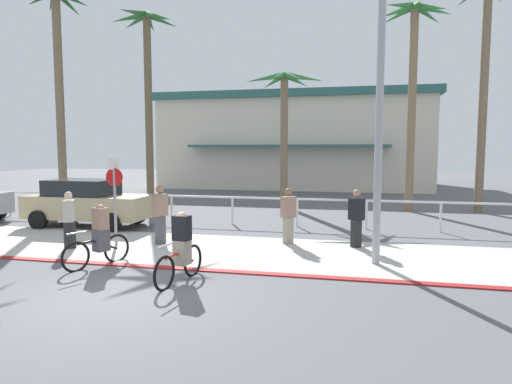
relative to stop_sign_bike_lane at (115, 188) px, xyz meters
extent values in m
plane|color=#5B5B60|center=(2.29, 5.79, -1.68)|extent=(80.00, 80.00, 0.00)
cube|color=beige|center=(2.29, -0.01, -1.67)|extent=(44.00, 4.00, 0.02)
cube|color=maroon|center=(2.29, -2.01, -1.66)|extent=(44.00, 0.24, 0.03)
cube|color=beige|center=(2.26, 23.57, 1.43)|extent=(18.75, 11.56, 6.21)
cube|color=#2D605B|center=(2.26, 23.57, 4.79)|extent=(19.35, 12.16, 0.50)
cube|color=#2D605B|center=(2.26, 17.29, 1.32)|extent=(13.13, 1.20, 0.16)
cylinder|color=white|center=(2.29, 4.29, -0.68)|extent=(19.34, 0.08, 0.08)
cylinder|color=white|center=(-7.38, 4.29, -1.18)|extent=(0.08, 0.08, 1.00)
cylinder|color=white|center=(-4.96, 4.29, -1.18)|extent=(0.08, 0.08, 1.00)
cylinder|color=white|center=(-2.55, 4.29, -1.18)|extent=(0.08, 0.08, 1.00)
cylinder|color=white|center=(-0.13, 4.29, -1.18)|extent=(0.08, 0.08, 1.00)
cylinder|color=white|center=(2.29, 4.29, -1.18)|extent=(0.08, 0.08, 1.00)
cylinder|color=white|center=(4.71, 4.29, -1.18)|extent=(0.08, 0.08, 1.00)
cylinder|color=white|center=(7.13, 4.29, -1.18)|extent=(0.08, 0.08, 1.00)
cylinder|color=white|center=(9.54, 4.29, -1.18)|extent=(0.08, 0.08, 1.00)
cylinder|color=gray|center=(0.00, 0.00, -0.58)|extent=(0.08, 0.08, 2.20)
cube|color=white|center=(0.00, 0.00, 0.70)|extent=(0.04, 0.56, 0.36)
cylinder|color=red|center=(0.00, 0.00, 0.30)|extent=(0.52, 0.03, 0.52)
cylinder|color=#9EA0A5|center=(7.25, -0.58, 2.07)|extent=(0.18, 0.18, 7.50)
cylinder|color=#756047|center=(-5.97, 5.88, 3.08)|extent=(0.36, 0.36, 9.51)
cone|color=#235B2D|center=(-5.97, 6.74, 7.56)|extent=(0.32, 1.83, 0.84)
cone|color=#235B2D|center=(-6.60, 6.50, 7.64)|extent=(1.52, 1.52, 0.69)
cylinder|color=brown|center=(-3.08, 8.55, 2.89)|extent=(0.36, 0.36, 9.13)
cone|color=#2D6B33|center=(-2.46, 8.55, 7.29)|extent=(1.31, 0.32, 0.62)
cone|color=#2D6B33|center=(-2.56, 9.20, 7.28)|extent=(1.32, 1.54, 0.64)
cone|color=#2D6B33|center=(-3.24, 9.27, 7.25)|extent=(0.66, 1.59, 0.71)
cone|color=#2D6B33|center=(-3.84, 8.92, 7.26)|extent=(1.72, 1.05, 0.69)
cone|color=#2D6B33|center=(-3.81, 8.20, 7.22)|extent=(1.68, 1.03, 0.76)
cone|color=#2D6B33|center=(-3.29, 7.64, 7.31)|extent=(0.74, 1.95, 0.59)
cone|color=#2D6B33|center=(-2.61, 7.97, 7.24)|extent=(1.23, 1.43, 0.72)
cylinder|color=#756047|center=(3.34, 9.74, 1.47)|extent=(0.36, 0.36, 6.29)
cone|color=#387F3D|center=(4.26, 9.74, 4.44)|extent=(1.90, 0.32, 0.67)
cone|color=#387F3D|center=(3.81, 10.33, 4.41)|extent=(1.25, 1.45, 0.71)
cone|color=#387F3D|center=(3.16, 10.52, 4.34)|extent=(0.69, 1.74, 0.84)
cone|color=#387F3D|center=(2.78, 10.01, 4.35)|extent=(1.37, 0.88, 0.82)
cone|color=#387F3D|center=(2.49, 9.33, 4.41)|extent=(1.89, 1.13, 0.72)
cone|color=#387F3D|center=(3.16, 8.99, 4.40)|extent=(0.67, 1.66, 0.73)
cone|color=#387F3D|center=(3.89, 9.04, 4.37)|extent=(1.41, 1.65, 0.80)
cylinder|color=#846B4C|center=(9.08, 9.43, 2.80)|extent=(0.36, 0.36, 8.96)
cone|color=#387F3D|center=(9.85, 9.43, 7.04)|extent=(1.63, 0.32, 0.78)
cone|color=#387F3D|center=(9.69, 10.04, 7.03)|extent=(1.51, 1.51, 0.80)
cone|color=#387F3D|center=(9.08, 10.04, 7.05)|extent=(0.32, 1.32, 0.75)
cone|color=#387F3D|center=(8.44, 10.07, 7.11)|extent=(1.54, 1.54, 0.66)
cone|color=#387F3D|center=(8.34, 9.43, 7.07)|extent=(1.56, 0.32, 0.72)
cone|color=#387F3D|center=(8.43, 8.79, 7.15)|extent=(1.55, 1.55, 0.58)
cone|color=#387F3D|center=(9.08, 8.55, 7.10)|extent=(0.32, 1.84, 0.67)
cone|color=#387F3D|center=(9.64, 8.88, 7.01)|extent=(1.42, 1.42, 0.84)
cylinder|color=#756047|center=(12.05, 9.77, 3.25)|extent=(0.36, 0.36, 9.85)
cube|color=tan|center=(-2.62, 2.69, -0.95)|extent=(4.40, 1.80, 0.80)
cube|color=#1E2328|center=(-2.87, 2.69, -0.27)|extent=(2.29, 1.58, 0.56)
cylinder|color=black|center=(-1.21, 3.59, -1.35)|extent=(0.66, 0.22, 0.66)
cylinder|color=black|center=(-1.21, 1.79, -1.35)|extent=(0.66, 0.22, 0.66)
cylinder|color=black|center=(-4.03, 3.59, -1.35)|extent=(0.66, 0.22, 0.66)
cylinder|color=black|center=(-4.03, 1.79, -1.35)|extent=(0.66, 0.22, 0.66)
torus|color=black|center=(0.56, -2.72, -1.35)|extent=(0.35, 0.68, 0.72)
torus|color=black|center=(1.01, -1.71, -1.35)|extent=(0.35, 0.68, 0.72)
cylinder|color=black|center=(0.88, -2.02, -1.20)|extent=(0.33, 0.65, 0.35)
cylinder|color=black|center=(0.66, -2.50, -1.06)|extent=(0.20, 0.37, 0.07)
cylinder|color=black|center=(0.84, -2.11, -1.13)|extent=(0.05, 0.05, 0.44)
cylinder|color=silver|center=(0.58, -2.67, -0.80)|extent=(0.24, 0.47, 0.04)
cube|color=#4C4C51|center=(0.84, -2.11, -1.07)|extent=(0.39, 0.41, 0.52)
cube|color=#93705B|center=(0.84, -2.11, -0.55)|extent=(0.42, 0.38, 0.52)
sphere|color=#9E7556|center=(0.84, -2.11, -0.32)|extent=(0.22, 0.22, 0.22)
torus|color=black|center=(3.10, -3.53, -1.35)|extent=(0.18, 0.72, 0.72)
torus|color=black|center=(3.28, -2.44, -1.35)|extent=(0.18, 0.72, 0.72)
cylinder|color=red|center=(3.23, -2.77, -1.20)|extent=(0.17, 0.69, 0.35)
cylinder|color=red|center=(3.14, -3.29, -1.06)|extent=(0.11, 0.39, 0.07)
cylinder|color=red|center=(3.21, -2.86, -1.13)|extent=(0.05, 0.05, 0.44)
cylinder|color=silver|center=(3.10, -3.48, -0.80)|extent=(0.12, 0.50, 0.04)
cube|color=gray|center=(3.21, -2.86, -1.07)|extent=(0.33, 0.36, 0.52)
cube|color=black|center=(3.21, -2.86, -0.55)|extent=(0.38, 0.31, 0.52)
sphere|color=#D6A884|center=(3.21, -2.86, -0.32)|extent=(0.22, 0.22, 0.22)
cylinder|color=gray|center=(4.84, 1.27, -1.28)|extent=(0.45, 0.45, 0.79)
cube|color=#93705B|center=(4.84, 1.27, -0.58)|extent=(0.47, 0.46, 0.61)
sphere|color=brown|center=(4.84, 1.27, -0.14)|extent=(0.22, 0.22, 0.22)
cylinder|color=#232326|center=(-1.03, -0.68, -1.29)|extent=(0.42, 0.42, 0.77)
cube|color=#B7B2A8|center=(-1.03, -0.68, -0.61)|extent=(0.40, 0.47, 0.59)
sphere|color=beige|center=(-1.03, -0.68, -0.18)|extent=(0.21, 0.21, 0.21)
cylinder|color=#4C4C51|center=(1.19, 0.42, -1.26)|extent=(0.44, 0.44, 0.84)
cube|color=#93705B|center=(1.19, 0.42, -0.52)|extent=(0.44, 0.48, 0.64)
sphere|color=#9E7556|center=(1.19, 0.42, -0.05)|extent=(0.23, 0.23, 0.23)
cylinder|color=#232326|center=(6.78, 1.24, -1.28)|extent=(0.45, 0.45, 0.79)
cube|color=black|center=(6.78, 1.24, -0.58)|extent=(0.48, 0.45, 0.61)
sphere|color=#9E7556|center=(6.78, 1.24, -0.14)|extent=(0.22, 0.22, 0.22)
camera|label=1|loc=(6.75, -11.50, 1.09)|focal=31.27mm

